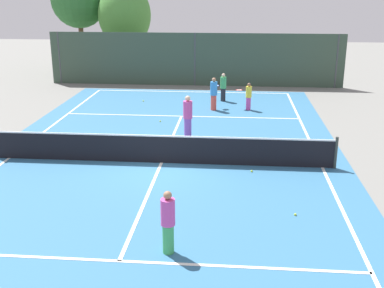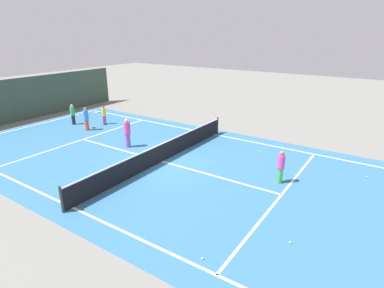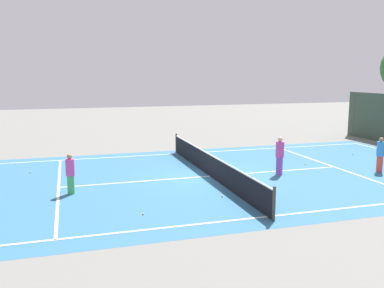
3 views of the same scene
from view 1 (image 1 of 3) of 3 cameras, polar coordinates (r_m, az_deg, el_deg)
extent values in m
plane|color=slate|center=(16.96, -3.59, -2.21)|extent=(80.00, 80.00, 0.00)
cube|color=teal|center=(16.96, -3.59, -2.21)|extent=(13.00, 25.00, 0.00)
cube|color=white|center=(18.57, -20.63, -1.54)|extent=(0.10, 24.00, 0.01)
cube|color=white|center=(17.05, 15.03, -2.68)|extent=(0.10, 24.00, 0.01)
cube|color=white|center=(28.44, -0.01, 6.13)|extent=(11.00, 0.10, 0.01)
cube|color=white|center=(11.27, -8.52, -13.41)|extent=(11.00, 0.10, 0.01)
cube|color=white|center=(23.02, -1.24, 3.28)|extent=(11.00, 0.10, 0.01)
cube|color=white|center=(16.95, -3.59, -2.19)|extent=(0.10, 12.80, 0.01)
cylinder|color=#333833|center=(16.95, 16.51, -0.99)|extent=(0.10, 0.10, 1.10)
cube|color=black|center=(16.80, -3.62, -0.69)|extent=(11.80, 0.03, 0.95)
cube|color=white|center=(16.65, -3.66, 0.94)|extent=(11.80, 0.04, 0.05)
cube|color=#384C3D|center=(30.13, 0.33, 9.88)|extent=(18.00, 0.06, 3.20)
cylinder|color=#3F4447|center=(31.97, -15.27, 9.73)|extent=(0.12, 0.12, 3.20)
cylinder|color=#3F4447|center=(30.13, 0.33, 9.88)|extent=(0.12, 0.12, 3.20)
cylinder|color=#3F4447|center=(30.63, 16.60, 9.28)|extent=(0.12, 0.12, 3.20)
cylinder|color=brown|center=(36.13, -12.76, 11.06)|extent=(0.34, 0.34, 3.53)
sphere|color=#2D6B33|center=(35.91, -13.12, 16.14)|extent=(3.85, 3.85, 3.85)
cylinder|color=brown|center=(34.65, -7.71, 10.12)|extent=(0.33, 0.33, 2.40)
ellipsoid|color=#4C8E3D|center=(34.39, -7.91, 14.75)|extent=(3.57, 3.52, 4.28)
cylinder|color=#D14799|center=(24.34, 6.62, 4.73)|extent=(0.23, 0.23, 0.63)
cylinder|color=yellow|center=(24.21, 6.67, 6.09)|extent=(0.29, 0.29, 0.55)
sphere|color=brown|center=(24.14, 6.70, 6.92)|extent=(0.17, 0.17, 0.17)
cylinder|color=black|center=(24.34, 6.06, 6.24)|extent=(0.19, 0.12, 0.03)
torus|color=red|center=(24.46, 5.54, 6.31)|extent=(0.45, 0.45, 0.03)
cylinder|color=silver|center=(24.46, 5.54, 6.31)|extent=(0.38, 0.38, 0.00)
cylinder|color=purple|center=(19.64, -0.50, 1.90)|extent=(0.30, 0.30, 0.81)
cylinder|color=#D14799|center=(19.45, -0.50, 4.04)|extent=(0.37, 0.37, 0.70)
sphere|color=beige|center=(19.34, -0.51, 5.37)|extent=(0.22, 0.22, 0.22)
cylinder|color=#E54C3F|center=(24.16, 2.54, 4.88)|extent=(0.28, 0.28, 0.75)
cylinder|color=#388CD8|center=(24.01, 2.57, 6.52)|extent=(0.35, 0.35, 0.66)
sphere|color=#A37556|center=(23.92, 2.58, 7.53)|extent=(0.20, 0.20, 0.20)
cylinder|color=black|center=(24.31, 2.72, 6.74)|extent=(0.06, 0.20, 0.03)
torus|color=blue|center=(24.55, 2.84, 6.85)|extent=(0.38, 0.38, 0.03)
cylinder|color=silver|center=(24.55, 2.84, 6.85)|extent=(0.32, 0.32, 0.00)
cylinder|color=#3FA559|center=(11.32, -2.80, -11.02)|extent=(0.26, 0.26, 0.72)
cylinder|color=#D14799|center=(11.01, -2.85, -7.97)|extent=(0.33, 0.33, 0.63)
sphere|color=#A37556|center=(10.84, -2.88, -6.02)|extent=(0.19, 0.19, 0.19)
cylinder|color=#232328|center=(26.13, 3.66, 5.79)|extent=(0.25, 0.25, 0.69)
cylinder|color=#3FA559|center=(26.00, 3.69, 7.19)|extent=(0.32, 0.32, 0.61)
sphere|color=beige|center=(25.93, 3.71, 8.05)|extent=(0.19, 0.19, 0.19)
cube|color=green|center=(17.73, 1.83, -0.66)|extent=(0.46, 0.32, 0.36)
sphere|color=#CCE533|center=(17.67, 1.54, 0.01)|extent=(0.07, 0.07, 0.07)
sphere|color=#CCE533|center=(17.70, 2.14, 0.04)|extent=(0.07, 0.07, 0.07)
sphere|color=#CCE533|center=(13.42, 12.02, -8.09)|extent=(0.07, 0.07, 0.07)
sphere|color=#CCE533|center=(16.96, -0.90, -2.06)|extent=(0.07, 0.07, 0.07)
sphere|color=#CCE533|center=(22.09, -3.74, 2.69)|extent=(0.07, 0.07, 0.07)
sphere|color=#CCE533|center=(16.20, 7.01, -3.17)|extent=(0.07, 0.07, 0.07)
sphere|color=#CCE533|center=(26.16, -5.74, 5.05)|extent=(0.07, 0.07, 0.07)
camera|label=2|loc=(15.37, -63.59, 10.46)|focal=29.19mm
camera|label=3|loc=(17.45, 60.69, 4.35)|focal=38.71mm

